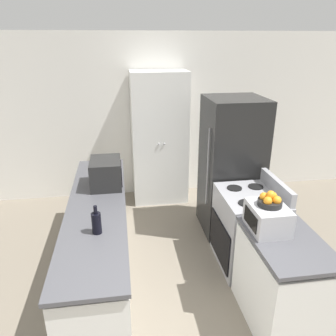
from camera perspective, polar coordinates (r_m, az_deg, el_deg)
name	(u,v)px	position (r m, az deg, el deg)	size (l,w,h in m)	color
wall_back	(153,117)	(5.37, -2.61, 8.81)	(7.00, 0.06, 2.60)	white
counter_left	(100,242)	(3.72, -11.80, -12.49)	(0.60, 2.68, 0.89)	silver
counter_right	(281,282)	(3.31, 19.05, -18.30)	(0.60, 0.91, 0.89)	silver
pantry_cabinet	(159,139)	(5.15, -1.49, 5.12)	(0.85, 0.55, 2.06)	white
stove	(248,229)	(3.93, 13.72, -10.29)	(0.66, 0.78, 1.05)	#9E9EA3
refrigerator	(231,167)	(4.41, 10.92, 0.20)	(0.74, 0.74, 1.82)	black
microwave	(106,173)	(3.83, -10.74, -0.86)	(0.35, 0.45, 0.32)	black
wine_bottle	(97,223)	(2.97, -12.35, -9.26)	(0.09, 0.09, 0.27)	black
toaster_oven	(267,218)	(3.07, 16.92, -8.29)	(0.32, 0.39, 0.24)	#B2B2B7
fruit_bowl	(270,200)	(3.00, 17.35, -5.39)	(0.21, 0.21, 0.14)	black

